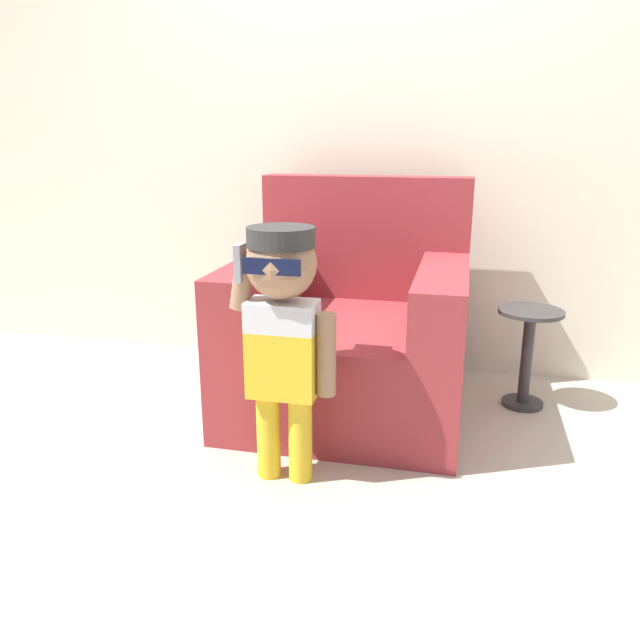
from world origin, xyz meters
The scene contains 5 objects.
ground_plane centered at (0.00, 0.00, 0.00)m, with size 10.00×10.00×0.00m, color #BCB29E.
wall_back centered at (0.00, 0.70, 1.30)m, with size 10.00×0.05×2.60m.
armchair centered at (0.02, 0.07, 0.35)m, with size 1.02×1.01×1.05m.
person_child centered at (-0.09, -0.63, 0.63)m, with size 0.39×0.29×0.94m.
side_table centered at (0.82, 0.26, 0.29)m, with size 0.29×0.29×0.47m.
Camera 1 is at (0.51, -2.63, 1.24)m, focal length 35.00 mm.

